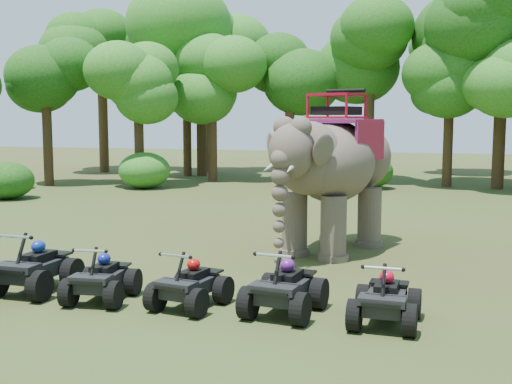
% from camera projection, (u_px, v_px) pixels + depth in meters
% --- Properties ---
extents(ground, '(110.00, 110.00, 0.00)m').
position_uv_depth(ground, '(240.00, 284.00, 14.05)').
color(ground, '#47381E').
rests_on(ground, ground).
extents(elephant, '(3.77, 5.67, 4.38)m').
position_uv_depth(elephant, '(334.00, 171.00, 17.35)').
color(elephant, brown).
rests_on(elephant, ground).
extents(atv_0, '(1.31, 1.79, 1.32)m').
position_uv_depth(atv_0, '(34.00, 261.00, 13.35)').
color(atv_0, black).
rests_on(atv_0, ground).
extents(atv_1, '(1.29, 1.67, 1.15)m').
position_uv_depth(atv_1, '(102.00, 272.00, 12.72)').
color(atv_1, black).
rests_on(atv_1, ground).
extents(atv_2, '(1.36, 1.71, 1.14)m').
position_uv_depth(atv_2, '(190.00, 278.00, 12.27)').
color(atv_2, black).
rests_on(atv_2, ground).
extents(atv_3, '(1.41, 1.82, 1.25)m').
position_uv_depth(atv_3, '(285.00, 281.00, 11.86)').
color(atv_3, black).
rests_on(atv_3, ground).
extents(atv_4, '(1.18, 1.60, 1.17)m').
position_uv_depth(atv_4, '(386.00, 292.00, 11.24)').
color(atv_4, black).
rests_on(atv_4, ground).
extents(tree_0, '(6.54, 6.54, 9.35)m').
position_uv_depth(tree_0, '(369.00, 99.00, 35.67)').
color(tree_0, '#195114').
rests_on(tree_0, ground).
extents(tree_1, '(4.68, 4.68, 6.69)m').
position_uv_depth(tree_1, '(449.00, 123.00, 33.49)').
color(tree_1, '#195114').
rests_on(tree_1, ground).
extents(tree_26, '(4.82, 4.82, 6.88)m').
position_uv_depth(tree_26, '(47.00, 121.00, 34.03)').
color(tree_26, '#195114').
rests_on(tree_26, ground).
extents(tree_27, '(4.65, 4.65, 6.65)m').
position_uv_depth(tree_27, '(139.00, 123.00, 33.61)').
color(tree_27, '#195114').
rests_on(tree_27, ground).
extents(tree_28, '(5.13, 5.13, 7.32)m').
position_uv_depth(tree_28, '(212.00, 117.00, 36.26)').
color(tree_28, '#195114').
rests_on(tree_28, ground).
extents(tree_29, '(5.48, 5.48, 7.83)m').
position_uv_depth(tree_29, '(290.00, 112.00, 36.09)').
color(tree_29, '#195114').
rests_on(tree_29, ground).
extents(tree_30, '(7.66, 7.66, 10.94)m').
position_uv_depth(tree_30, '(201.00, 87.00, 39.62)').
color(tree_30, '#195114').
rests_on(tree_30, ground).
extents(tree_32, '(7.25, 7.25, 10.36)m').
position_uv_depth(tree_32, '(501.00, 86.00, 32.19)').
color(tree_32, '#195114').
rests_on(tree_32, ground).
extents(tree_33, '(7.44, 7.44, 10.63)m').
position_uv_depth(tree_33, '(102.00, 92.00, 42.26)').
color(tree_33, '#195114').
rests_on(tree_33, ground).
extents(tree_34, '(6.33, 6.33, 9.05)m').
position_uv_depth(tree_34, '(449.00, 103.00, 40.59)').
color(tree_34, '#195114').
rests_on(tree_34, ground).
extents(tree_36, '(6.48, 6.48, 9.25)m').
position_uv_depth(tree_36, '(210.00, 102.00, 42.50)').
color(tree_36, '#195114').
rests_on(tree_36, ground).
extents(tree_38, '(5.03, 5.03, 7.19)m').
position_uv_depth(tree_38, '(187.00, 118.00, 39.68)').
color(tree_38, '#195114').
rests_on(tree_38, ground).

